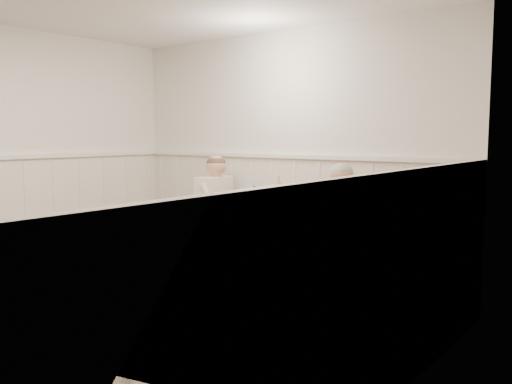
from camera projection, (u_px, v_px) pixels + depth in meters
ground_plane at (112, 344)px, 4.00m from camera, size 4.50×4.50×0.00m
room_shell at (106, 138)px, 3.84m from camera, size 4.04×4.54×2.60m
wainscot at (178, 238)px, 4.47m from camera, size 4.00×4.49×1.34m
dining_table at (268, 226)px, 5.33m from camera, size 0.94×0.70×0.75m
chair_right at (341, 253)px, 4.92m from camera, size 0.47×0.47×0.86m
chair_left at (216, 232)px, 5.84m from camera, size 0.53×0.53×0.92m
man_in_pink at (339, 245)px, 4.87m from camera, size 0.64×0.45×1.32m
diner_cream at (218, 226)px, 5.82m from camera, size 0.68×0.48×1.34m
plate_man at (277, 216)px, 5.16m from camera, size 0.28×0.28×0.07m
plate_diner at (248, 211)px, 5.49m from camera, size 0.28×0.28×0.07m
beer_glass_a at (283, 200)px, 5.50m from camera, size 0.08×0.08×0.20m
beer_glass_b at (272, 202)px, 5.47m from camera, size 0.07×0.07×0.17m
beer_bottle at (254, 199)px, 5.71m from camera, size 0.07×0.07×0.25m
rolled_napkin at (268, 219)px, 4.94m from camera, size 0.18×0.15×0.04m
grass_vase at (276, 194)px, 5.62m from camera, size 0.04×0.04×0.39m
gingham_mat at (264, 210)px, 5.66m from camera, size 0.37×0.34×0.01m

